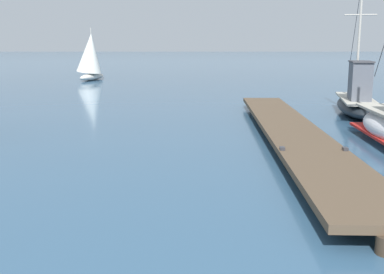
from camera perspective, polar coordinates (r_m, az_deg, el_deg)
floating_dock at (r=16.09m, az=11.57°, el=0.85°), size 2.51×17.75×0.53m
fishing_boat_1 at (r=22.61m, az=18.91°, el=4.22°), size 2.70×6.31×6.60m
distant_sailboat at (r=43.15m, az=-11.95°, el=9.29°), size 2.89×4.41×4.51m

